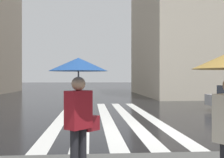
% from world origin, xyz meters
% --- Properties ---
extents(ground_plane, '(220.00, 220.00, 0.00)m').
position_xyz_m(ground_plane, '(0.00, 0.00, 0.00)').
color(ground_plane, black).
extents(zebra_crossing, '(13.00, 4.50, 0.01)m').
position_xyz_m(zebra_crossing, '(4.00, 1.80, 0.00)').
color(zebra_crossing, silver).
rests_on(zebra_crossing, ground_plane).
extents(pedestrian_with_floral_umbrella, '(0.93, 0.93, 1.98)m').
position_xyz_m(pedestrian_with_floral_umbrella, '(-4.68, 2.70, 1.69)').
color(pedestrian_with_floral_umbrella, maroon).
rests_on(pedestrian_with_floral_umbrella, sidewalk_pavement).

